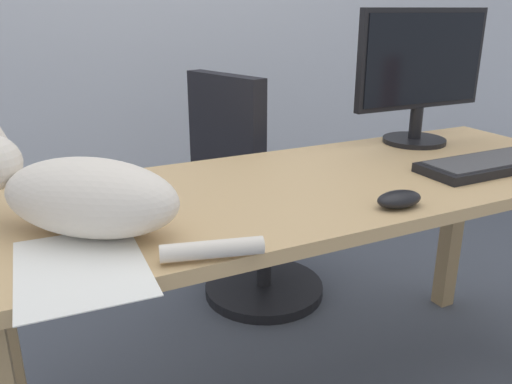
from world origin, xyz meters
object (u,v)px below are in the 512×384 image
Objects in this scene: office_chair at (255,208)px; monitor at (421,72)px; keyboard at (493,163)px; computer_mouse at (399,199)px; cat at (79,193)px.

office_chair is 1.89× the size of monitor.
monitor is at bearing -49.09° from office_chair.
keyboard is (0.36, -0.74, 0.33)m from office_chair.
keyboard is at bearing 15.07° from computer_mouse.
keyboard is 0.94× the size of cat.
cat is (-1.08, -0.27, -0.15)m from monitor.
cat is 4.24× the size of computer_mouse.
keyboard is (-0.01, -0.32, -0.21)m from monitor.
computer_mouse is (-0.43, -0.12, 0.00)m from keyboard.
monitor is at bearing 44.53° from computer_mouse.
monitor is (0.37, -0.43, 0.54)m from office_chair.
office_chair reaches higher than keyboard.
office_chair is 0.89m from keyboard.
monitor is 1.12m from cat.
cat is at bearing 177.41° from keyboard.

